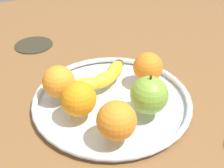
{
  "coord_description": "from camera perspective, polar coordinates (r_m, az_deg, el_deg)",
  "views": [
    {
      "loc": [
        -19.09,
        -41.91,
        37.3
      ],
      "look_at": [
        0.0,
        0.0,
        4.8
      ],
      "focal_mm": 44.89,
      "sensor_mm": 36.0,
      "label": 1
    }
  ],
  "objects": [
    {
      "name": "orange_front_left",
      "position": [
        0.52,
        -6.79,
        -3.03
      ],
      "size": [
        6.68,
        6.68,
        6.68
      ],
      "primitive_type": "sphere",
      "color": "orange",
      "rests_on": "fruit_bowl"
    },
    {
      "name": "ambient_coaster",
      "position": [
        0.84,
        -15.67,
        7.76
      ],
      "size": [
        10.73,
        10.73,
        0.6
      ],
      "primitive_type": "cylinder",
      "color": "#2F2D1F",
      "rests_on": "ground_plane"
    },
    {
      "name": "orange_center",
      "position": [
        0.47,
        0.93,
        -7.44
      ],
      "size": [
        6.91,
        6.91,
        6.91
      ],
      "primitive_type": "sphere",
      "color": "orange",
      "rests_on": "fruit_bowl"
    },
    {
      "name": "ground_plane",
      "position": [
        0.61,
        -0.0,
        -5.26
      ],
      "size": [
        150.77,
        150.77,
        4.0
      ],
      "primitive_type": "cube",
      "color": "brown"
    },
    {
      "name": "banana",
      "position": [
        0.61,
        -2.06,
        1.32
      ],
      "size": [
        15.68,
        8.58,
        3.18
      ],
      "rotation": [
        0.0,
        0.0,
        0.3
      ],
      "color": "yellow",
      "rests_on": "fruit_bowl"
    },
    {
      "name": "apple",
      "position": [
        0.53,
        7.57,
        -2.24
      ],
      "size": [
        7.29,
        7.29,
        8.09
      ],
      "color": "#81B43D",
      "rests_on": "fruit_bowl"
    },
    {
      "name": "fruit_bowl",
      "position": [
        0.59,
        -0.0,
        -3.1
      ],
      "size": [
        33.01,
        33.01,
        1.8
      ],
      "color": "silver",
      "rests_on": "ground_plane"
    },
    {
      "name": "orange_back_left",
      "position": [
        0.62,
        7.32,
        3.41
      ],
      "size": [
        6.55,
        6.55,
        6.55
      ],
      "primitive_type": "sphere",
      "color": "orange",
      "rests_on": "fruit_bowl"
    },
    {
      "name": "orange_front_right",
      "position": [
        0.57,
        -10.79,
        0.45
      ],
      "size": [
        6.64,
        6.64,
        6.64
      ],
      "primitive_type": "sphere",
      "color": "orange",
      "rests_on": "fruit_bowl"
    }
  ]
}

